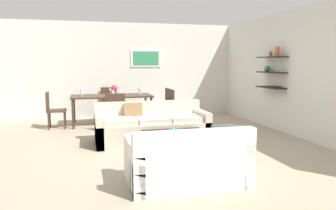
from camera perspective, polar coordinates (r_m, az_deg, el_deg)
The scene contains 20 objects.
ground_plane at distance 6.28m, azimuth -1.66°, elevation -7.10°, with size 18.00×18.00×0.00m, color tan.
back_wall_unit at distance 9.61m, azimuth -4.59°, elevation 6.08°, with size 8.40×0.09×2.70m.
right_wall_shelf_unit at distance 7.86m, azimuth 19.41°, elevation 5.37°, with size 0.34×8.20×2.70m.
sofa_beige at distance 6.52m, azimuth -2.92°, elevation -3.93°, with size 2.20×0.90×0.78m.
loveseat_white at distance 4.33m, azimuth 3.40°, elevation -9.81°, with size 1.52×0.90×0.78m.
coffee_table at distance 5.54m, azimuth 1.78°, elevation -7.05°, with size 1.08×1.03×0.38m.
decorative_bowl at distance 5.45m, azimuth 1.58°, elevation -4.76°, with size 0.33×0.33×0.08m.
candle_jar at distance 5.53m, azimuth 4.98°, elevation -4.65°, with size 0.07×0.07×0.08m, color silver.
dining_table at distance 8.45m, azimuth -9.80°, elevation 1.26°, with size 2.02×0.91×0.75m.
dining_chair_left_near at distance 8.27m, azimuth -19.47°, elevation -0.44°, with size 0.44×0.44×0.88m.
dining_chair_right_far at distance 8.89m, azimuth -0.75°, elevation 0.51°, with size 0.44×0.44×0.88m.
dining_chair_foot at distance 7.62m, azimuth -9.25°, elevation -0.75°, with size 0.44×0.44×0.88m.
dining_chair_head at distance 9.32m, azimuth -10.20°, elevation 0.71°, with size 0.44×0.44×0.88m.
dining_chair_right_near at distance 8.49m, azimuth -0.10°, elevation 0.18°, with size 0.44×0.44×0.88m.
wine_glass_left_near at distance 8.29m, azimuth -14.81°, elevation 2.36°, with size 0.07×0.07×0.18m.
wine_glass_right_far at distance 8.63m, azimuth -5.04°, elevation 2.71°, with size 0.07×0.07×0.17m.
wine_glass_right_near at distance 8.41m, azimuth -4.79°, elevation 2.48°, with size 0.08×0.08×0.15m.
wine_glass_foot at distance 8.04m, azimuth -9.60°, elevation 2.25°, with size 0.06×0.06×0.17m.
wine_glass_head at distance 8.82m, azimuth -10.03°, elevation 2.70°, with size 0.07×0.07×0.16m.
centerpiece_vase at distance 8.40m, azimuth -9.39°, elevation 2.64°, with size 0.16×0.16×0.26m.
Camera 1 is at (-1.33, -5.94, 1.58)m, focal length 34.92 mm.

